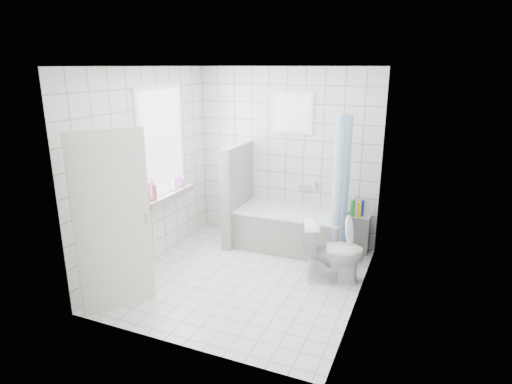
% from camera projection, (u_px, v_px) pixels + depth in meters
% --- Properties ---
extents(ground, '(3.00, 3.00, 0.00)m').
position_uv_depth(ground, '(246.00, 278.00, 5.47)').
color(ground, white).
rests_on(ground, ground).
extents(ceiling, '(3.00, 3.00, 0.00)m').
position_uv_depth(ceiling, '(244.00, 66.00, 4.73)').
color(ceiling, white).
rests_on(ceiling, ground).
extents(wall_back, '(2.80, 0.02, 2.60)m').
position_uv_depth(wall_back, '(286.00, 156.00, 6.42)').
color(wall_back, white).
rests_on(wall_back, ground).
extents(wall_front, '(2.80, 0.02, 2.60)m').
position_uv_depth(wall_front, '(175.00, 220.00, 3.77)').
color(wall_front, white).
rests_on(wall_front, ground).
extents(wall_left, '(0.02, 3.00, 2.60)m').
position_uv_depth(wall_left, '(148.00, 169.00, 5.62)').
color(wall_left, white).
rests_on(wall_left, ground).
extents(wall_right, '(0.02, 3.00, 2.60)m').
position_uv_depth(wall_right, '(364.00, 193.00, 4.57)').
color(wall_right, white).
rests_on(wall_right, ground).
extents(window_left, '(0.01, 0.90, 1.40)m').
position_uv_depth(window_left, '(163.00, 143.00, 5.78)').
color(window_left, white).
rests_on(window_left, wall_left).
extents(window_back, '(0.50, 0.01, 0.50)m').
position_uv_depth(window_back, '(292.00, 113.00, 6.16)').
color(window_back, white).
rests_on(window_back, wall_back).
extents(window_sill, '(0.18, 1.02, 0.08)m').
position_uv_depth(window_sill, '(169.00, 196.00, 5.97)').
color(window_sill, white).
rests_on(window_sill, wall_left).
extents(door, '(0.49, 0.68, 2.00)m').
position_uv_depth(door, '(113.00, 223.00, 4.54)').
color(door, silver).
rests_on(door, ground).
extents(bathtub, '(1.55, 0.77, 0.58)m').
position_uv_depth(bathtub, '(291.00, 229.00, 6.29)').
color(bathtub, white).
rests_on(bathtub, ground).
extents(partition_wall, '(0.15, 0.85, 1.50)m').
position_uv_depth(partition_wall, '(237.00, 194.00, 6.43)').
color(partition_wall, white).
rests_on(partition_wall, ground).
extents(tiled_ledge, '(0.40, 0.24, 0.55)m').
position_uv_depth(tiled_ledge, '(355.00, 233.00, 6.19)').
color(tiled_ledge, white).
rests_on(tiled_ledge, ground).
extents(toilet, '(0.85, 0.66, 0.77)m').
position_uv_depth(toilet, '(333.00, 252.00, 5.30)').
color(toilet, white).
rests_on(toilet, ground).
extents(curtain_rod, '(0.02, 0.80, 0.02)m').
position_uv_depth(curtain_rod, '(346.00, 114.00, 5.52)').
color(curtain_rod, silver).
rests_on(curtain_rod, wall_back).
extents(shower_curtain, '(0.14, 0.48, 1.78)m').
position_uv_depth(shower_curtain, '(340.00, 184.00, 5.66)').
color(shower_curtain, '#4B9CDD').
rests_on(shower_curtain, curtain_rod).
extents(tub_faucet, '(0.18, 0.06, 0.06)m').
position_uv_depth(tub_faucet, '(305.00, 188.00, 6.39)').
color(tub_faucet, silver).
rests_on(tub_faucet, wall_back).
extents(sill_bottles, '(0.14, 0.82, 0.30)m').
position_uv_depth(sill_bottles, '(166.00, 185.00, 5.87)').
color(sill_bottles, white).
rests_on(sill_bottles, window_sill).
extents(ledge_bottles, '(0.19, 0.17, 0.24)m').
position_uv_depth(ledge_bottles, '(356.00, 208.00, 6.05)').
color(ledge_bottles, yellow).
rests_on(ledge_bottles, tiled_ledge).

